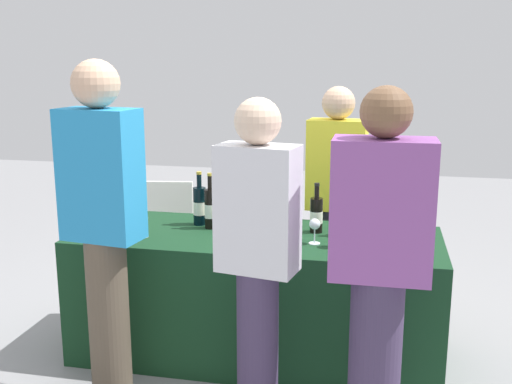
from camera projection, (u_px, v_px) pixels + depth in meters
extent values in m
plane|color=gray|center=(256.00, 353.00, 3.62)|extent=(12.00, 12.00, 0.00)
cube|color=#14381E|center=(256.00, 295.00, 3.54)|extent=(2.09, 0.77, 0.74)
cylinder|color=black|center=(200.00, 206.00, 3.65)|extent=(0.08, 0.08, 0.23)
cylinder|color=black|center=(199.00, 181.00, 3.61)|extent=(0.03, 0.03, 0.08)
cylinder|color=gold|center=(199.00, 173.00, 3.60)|extent=(0.03, 0.03, 0.02)
cylinder|color=silver|center=(200.00, 208.00, 3.65)|extent=(0.08, 0.08, 0.08)
cylinder|color=black|center=(210.00, 209.00, 3.57)|extent=(0.07, 0.07, 0.24)
cylinder|color=black|center=(210.00, 183.00, 3.53)|extent=(0.02, 0.02, 0.08)
cylinder|color=gold|center=(210.00, 174.00, 3.52)|extent=(0.03, 0.03, 0.02)
cylinder|color=silver|center=(210.00, 211.00, 3.57)|extent=(0.07, 0.07, 0.08)
cylinder|color=black|center=(228.00, 208.00, 3.57)|extent=(0.07, 0.07, 0.24)
cylinder|color=black|center=(228.00, 183.00, 3.54)|extent=(0.03, 0.03, 0.07)
cylinder|color=black|center=(228.00, 175.00, 3.53)|extent=(0.03, 0.03, 0.02)
cylinder|color=silver|center=(228.00, 210.00, 3.57)|extent=(0.07, 0.07, 0.08)
cylinder|color=black|center=(316.00, 215.00, 3.49)|extent=(0.07, 0.07, 0.20)
cylinder|color=black|center=(317.00, 192.00, 3.46)|extent=(0.03, 0.03, 0.07)
cylinder|color=black|center=(317.00, 184.00, 3.45)|extent=(0.03, 0.03, 0.02)
cylinder|color=silver|center=(316.00, 217.00, 3.49)|extent=(0.07, 0.07, 0.07)
cylinder|color=black|center=(359.00, 216.00, 3.42)|extent=(0.08, 0.08, 0.23)
cylinder|color=black|center=(360.00, 190.00, 3.38)|extent=(0.03, 0.03, 0.07)
cylinder|color=black|center=(360.00, 182.00, 3.37)|extent=(0.03, 0.03, 0.02)
cylinder|color=silver|center=(358.00, 218.00, 3.42)|extent=(0.08, 0.08, 0.08)
cylinder|color=black|center=(377.00, 218.00, 3.40)|extent=(0.07, 0.07, 0.21)
cylinder|color=black|center=(378.00, 192.00, 3.36)|extent=(0.03, 0.03, 0.09)
cylinder|color=gold|center=(378.00, 184.00, 3.35)|extent=(0.03, 0.03, 0.02)
cylinder|color=silver|center=(377.00, 220.00, 3.40)|extent=(0.07, 0.07, 0.08)
cylinder|color=silver|center=(143.00, 236.00, 3.42)|extent=(0.07, 0.07, 0.00)
cylinder|color=silver|center=(143.00, 230.00, 3.41)|extent=(0.01, 0.01, 0.07)
sphere|color=silver|center=(142.00, 218.00, 3.39)|extent=(0.07, 0.07, 0.07)
sphere|color=#590C19|center=(142.00, 220.00, 3.40)|extent=(0.04, 0.04, 0.04)
cylinder|color=silver|center=(294.00, 241.00, 3.34)|extent=(0.06, 0.06, 0.00)
cylinder|color=silver|center=(294.00, 235.00, 3.33)|extent=(0.01, 0.01, 0.06)
sphere|color=silver|center=(295.00, 225.00, 3.32)|extent=(0.07, 0.07, 0.07)
sphere|color=#590C19|center=(294.00, 227.00, 3.32)|extent=(0.04, 0.04, 0.04)
cylinder|color=silver|center=(314.00, 243.00, 3.29)|extent=(0.06, 0.06, 0.00)
cylinder|color=silver|center=(315.00, 236.00, 3.28)|extent=(0.01, 0.01, 0.08)
sphere|color=silver|center=(315.00, 224.00, 3.27)|extent=(0.06, 0.06, 0.06)
cylinder|color=silver|center=(337.00, 247.00, 3.23)|extent=(0.06, 0.06, 0.00)
cylinder|color=silver|center=(337.00, 240.00, 3.22)|extent=(0.01, 0.01, 0.07)
sphere|color=silver|center=(338.00, 229.00, 3.21)|extent=(0.07, 0.07, 0.07)
sphere|color=#590C19|center=(338.00, 231.00, 3.21)|extent=(0.04, 0.04, 0.04)
cylinder|color=silver|center=(385.00, 245.00, 3.26)|extent=(0.06, 0.06, 0.00)
cylinder|color=silver|center=(385.00, 238.00, 3.25)|extent=(0.01, 0.01, 0.07)
sphere|color=silver|center=(386.00, 226.00, 3.24)|extent=(0.07, 0.07, 0.07)
sphere|color=#590C19|center=(386.00, 228.00, 3.24)|extent=(0.04, 0.04, 0.04)
cylinder|color=black|center=(334.00, 265.00, 4.01)|extent=(0.20, 0.20, 0.77)
cube|color=yellow|center=(337.00, 165.00, 3.86)|extent=(0.38, 0.23, 0.58)
sphere|color=#D8AD8C|center=(339.00, 103.00, 3.78)|extent=(0.21, 0.21, 0.21)
cylinder|color=brown|center=(109.00, 319.00, 3.09)|extent=(0.21, 0.21, 0.86)
cube|color=#268CCC|center=(101.00, 175.00, 2.92)|extent=(0.40, 0.26, 0.64)
sphere|color=#D8AD8C|center=(96.00, 84.00, 2.83)|extent=(0.23, 0.23, 0.23)
cylinder|color=#3F3351|center=(258.00, 347.00, 2.86)|extent=(0.20, 0.20, 0.78)
cube|color=silver|center=(258.00, 209.00, 2.72)|extent=(0.39, 0.26, 0.58)
sphere|color=beige|center=(258.00, 121.00, 2.63)|extent=(0.21, 0.21, 0.21)
cylinder|color=#3F3351|center=(375.00, 362.00, 2.70)|extent=(0.23, 0.23, 0.80)
cube|color=#8C4C99|center=(382.00, 209.00, 2.55)|extent=(0.43, 0.24, 0.60)
sphere|color=brown|center=(386.00, 112.00, 2.46)|extent=(0.22, 0.22, 0.22)
cube|color=white|center=(166.00, 230.00, 4.79)|extent=(0.44, 0.10, 0.79)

